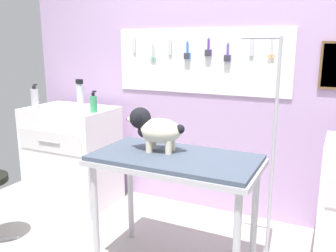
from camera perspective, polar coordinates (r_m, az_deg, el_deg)
The scene contains 8 objects.
rear_wall_panel at distance 3.18m, azimuth 8.34°, elevation 6.44°, with size 4.00×0.11×2.30m.
grooming_table at distance 2.34m, azimuth 1.08°, elevation -6.68°, with size 1.09×0.57×0.81m.
grooming_arm at distance 2.47m, azimuth 15.97°, elevation -6.17°, with size 0.30×0.11×1.55m.
dog at distance 2.38m, azimuth -2.19°, elevation -0.37°, with size 0.40×0.23×0.29m.
counter_left at distance 3.59m, azimuth -14.88°, elevation -4.48°, with size 0.80×0.58×0.92m.
spray_bottle_tall at distance 3.56m, azimuth -20.35°, elevation 4.17°, with size 0.07×0.07×0.22m.
detangler_spray at distance 3.63m, azimuth -13.78°, elevation 5.01°, with size 0.07×0.07×0.25m.
spray_bottle_short at distance 3.19m, azimuth -11.72°, elevation 3.49°, with size 0.06×0.06×0.19m.
Camera 1 is at (0.96, -1.74, 1.51)m, focal length 38.47 mm.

